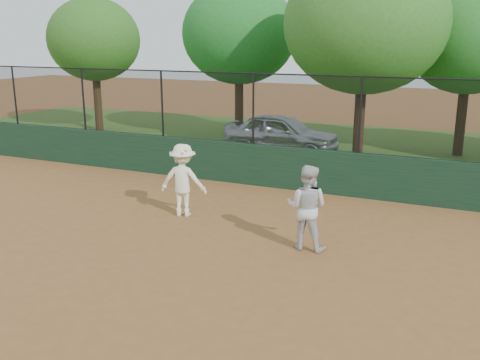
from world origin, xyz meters
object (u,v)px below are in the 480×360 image
at_px(player_main, 183,180).
at_px(tree_2, 365,23).
at_px(parked_car, 281,134).
at_px(player_second, 307,207).
at_px(tree_1, 239,34).
at_px(tree_0, 94,40).
at_px(tree_3, 469,42).

distance_m(player_main, tree_2, 8.81).
xyz_separation_m(parked_car, tree_2, (2.86, -0.16, 3.87)).
distance_m(player_second, tree_1, 12.90).
relative_size(parked_car, player_second, 2.45).
relative_size(parked_car, tree_2, 0.61).
xyz_separation_m(parked_car, tree_0, (-9.29, 1.21, 3.32)).
xyz_separation_m(tree_1, tree_3, (8.68, 0.06, -0.30)).
bearing_deg(player_second, parked_car, -68.63).
relative_size(parked_car, tree_1, 0.67).
bearing_deg(tree_0, player_main, -42.92).
relative_size(parked_car, tree_0, 0.72).
height_order(tree_2, tree_3, tree_2).
bearing_deg(player_main, tree_3, 60.44).
relative_size(tree_0, tree_1, 0.92).
relative_size(player_second, tree_1, 0.27).
bearing_deg(parked_car, tree_2, -92.11).
height_order(player_main, tree_0, tree_0).
height_order(player_second, tree_2, tree_2).
height_order(parked_car, tree_2, tree_2).
relative_size(player_second, player_main, 1.00).
distance_m(player_second, player_main, 3.39).
bearing_deg(tree_3, tree_2, -142.62).
distance_m(parked_car, player_second, 9.27).
bearing_deg(tree_2, parked_car, 176.88).
xyz_separation_m(player_main, tree_3, (5.66, 9.97, 3.12)).
xyz_separation_m(player_second, tree_2, (-0.77, 8.38, 3.73)).
bearing_deg(player_second, tree_0, -38.70).
bearing_deg(tree_3, tree_0, -176.15).
bearing_deg(tree_1, tree_3, 0.37).
height_order(tree_0, tree_1, tree_1).
height_order(tree_0, tree_2, tree_2).
relative_size(player_second, tree_2, 0.25).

